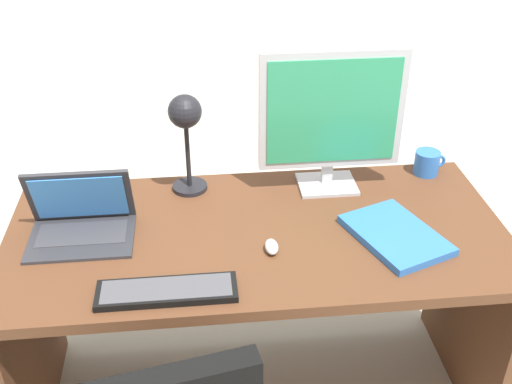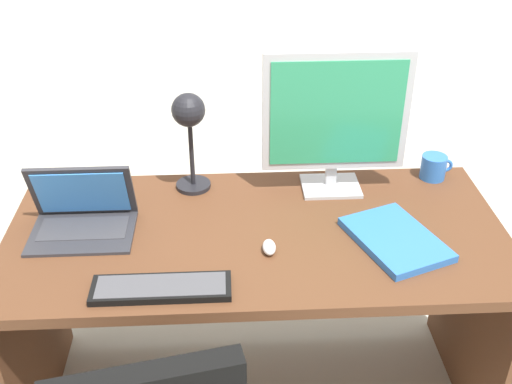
{
  "view_description": "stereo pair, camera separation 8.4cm",
  "coord_description": "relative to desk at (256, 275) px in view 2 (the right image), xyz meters",
  "views": [
    {
      "loc": [
        -0.17,
        -1.59,
        1.86
      ],
      "look_at": [
        0.0,
        0.04,
        0.86
      ],
      "focal_mm": 43.64,
      "sensor_mm": 36.0,
      "label": 1
    },
    {
      "loc": [
        -0.09,
        -1.6,
        1.86
      ],
      "look_at": [
        0.0,
        0.04,
        0.86
      ],
      "focal_mm": 43.64,
      "sensor_mm": 36.0,
      "label": 2
    }
  ],
  "objects": [
    {
      "name": "laptop",
      "position": [
        -0.54,
        0.0,
        0.28
      ],
      "size": [
        0.32,
        0.23,
        0.21
      ],
      "color": "#2D2D33",
      "rests_on": "desk"
    },
    {
      "name": "book",
      "position": [
        0.42,
        -0.13,
        0.23
      ],
      "size": [
        0.32,
        0.37,
        0.02
      ],
      "color": "blue",
      "rests_on": "desk"
    },
    {
      "name": "monitor",
      "position": [
        0.27,
        0.2,
        0.49
      ],
      "size": [
        0.48,
        0.16,
        0.49
      ],
      "color": "#B7BABF",
      "rests_on": "desk"
    },
    {
      "name": "desk_lamp",
      "position": [
        -0.21,
        0.21,
        0.48
      ],
      "size": [
        0.12,
        0.14,
        0.36
      ],
      "color": "black",
      "rests_on": "desk"
    },
    {
      "name": "desk",
      "position": [
        0.0,
        0.0,
        0.0
      ],
      "size": [
        1.57,
        0.74,
        0.74
      ],
      "color": "#56331E",
      "rests_on": "ground"
    },
    {
      "name": "mouse",
      "position": [
        0.03,
        -0.16,
        0.23
      ],
      "size": [
        0.04,
        0.07,
        0.03
      ],
      "color": "silver",
      "rests_on": "desk"
    },
    {
      "name": "ground",
      "position": [
        0.0,
        1.45,
        -0.52
      ],
      "size": [
        12.0,
        12.0,
        0.0
      ],
      "primitive_type": "plane",
      "color": "#B7B2A3"
    },
    {
      "name": "coffee_mug",
      "position": [
        0.65,
        0.25,
        0.26
      ],
      "size": [
        0.11,
        0.09,
        0.09
      ],
      "color": "blue",
      "rests_on": "desk"
    },
    {
      "name": "keyboard",
      "position": [
        -0.28,
        -0.32,
        0.23
      ],
      "size": [
        0.38,
        0.11,
        0.02
      ],
      "color": "black",
      "rests_on": "desk"
    }
  ]
}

